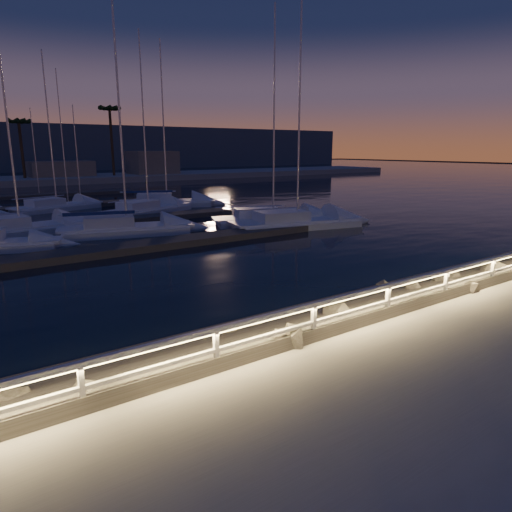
% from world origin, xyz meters
% --- Properties ---
extents(ground, '(400.00, 400.00, 0.00)m').
position_xyz_m(ground, '(0.00, 0.00, 0.00)').
color(ground, '#A39F93').
rests_on(ground, ground).
extents(harbor_water, '(400.00, 440.00, 0.60)m').
position_xyz_m(harbor_water, '(0.00, 31.22, -0.97)').
color(harbor_water, black).
rests_on(harbor_water, ground).
extents(guard_rail, '(44.11, 0.12, 1.06)m').
position_xyz_m(guard_rail, '(-0.07, -0.00, 0.77)').
color(guard_rail, white).
rests_on(guard_rail, ground).
extents(riprap, '(36.73, 2.36, 1.22)m').
position_xyz_m(riprap, '(3.85, 0.98, -0.11)').
color(riprap, '#635D55').
rests_on(riprap, ground).
extents(floating_docks, '(22.00, 36.00, 0.40)m').
position_xyz_m(floating_docks, '(0.00, 32.50, -0.40)').
color(floating_docks, '#5B534B').
rests_on(floating_docks, ground).
extents(far_shore, '(160.00, 14.00, 5.20)m').
position_xyz_m(far_shore, '(-0.12, 74.05, 0.29)').
color(far_shore, '#A39F93').
rests_on(far_shore, ground).
extents(palm_center, '(3.00, 3.00, 9.70)m').
position_xyz_m(palm_center, '(2.00, 73.00, 8.78)').
color(palm_center, '#4C3923').
rests_on(palm_center, ground).
extents(palm_right, '(3.00, 3.00, 12.20)m').
position_xyz_m(palm_right, '(16.00, 72.00, 11.03)').
color(palm_right, '#4C3923').
rests_on(palm_right, ground).
extents(sailboat_c, '(9.37, 3.84, 15.46)m').
position_xyz_m(sailboat_c, '(-5.85, 24.94, -0.14)').
color(sailboat_c, silver).
rests_on(sailboat_c, ground).
extents(sailboat_d, '(9.44, 5.82, 15.51)m').
position_xyz_m(sailboat_d, '(10.65, 19.01, -0.16)').
color(sailboat_d, silver).
rests_on(sailboat_d, ground).
extents(sailboat_f, '(8.97, 4.78, 14.73)m').
position_xyz_m(sailboat_f, '(0.04, 21.09, -0.13)').
color(sailboat_f, silver).
rests_on(sailboat_f, ground).
extents(sailboat_g, '(8.59, 4.76, 14.07)m').
position_xyz_m(sailboat_g, '(-1.07, 36.60, -0.16)').
color(sailboat_g, silver).
rests_on(sailboat_g, ground).
extents(sailboat_h, '(10.22, 4.86, 16.68)m').
position_xyz_m(sailboat_h, '(11.05, 16.66, -0.13)').
color(sailboat_h, silver).
rests_on(sailboat_h, ground).
extents(sailboat_k, '(9.42, 6.08, 15.62)m').
position_xyz_m(sailboat_k, '(8.56, 33.76, -0.13)').
color(sailboat_k, silver).
rests_on(sailboat_k, ground).
extents(sailboat_l, '(9.26, 5.77, 15.23)m').
position_xyz_m(sailboat_l, '(5.13, 29.88, -0.16)').
color(sailboat_l, silver).
rests_on(sailboat_l, ground).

